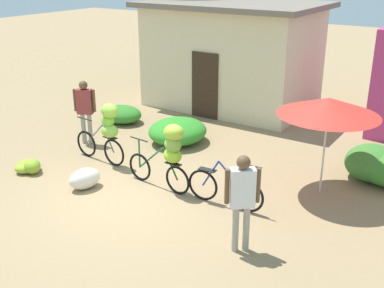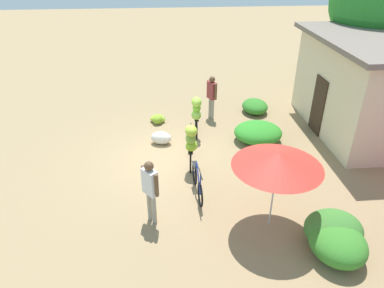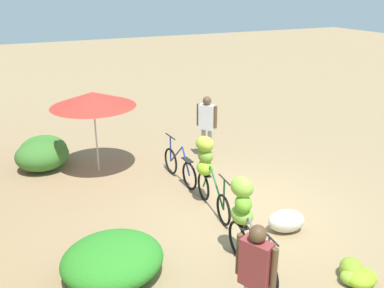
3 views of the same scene
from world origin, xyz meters
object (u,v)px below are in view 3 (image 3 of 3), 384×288
at_px(bicycle_near_pile, 207,166).
at_px(banana_pile_on_ground, 357,275).
at_px(market_umbrella, 93,99).
at_px(bicycle_center_loaded, 180,167).
at_px(produce_sack, 286,221).
at_px(person_vendor, 255,271).
at_px(person_bystander, 207,121).
at_px(bicycle_leftmost, 245,216).

bearing_deg(bicycle_near_pile, banana_pile_on_ground, -163.01).
bearing_deg(market_umbrella, bicycle_near_pile, -147.74).
bearing_deg(bicycle_center_loaded, produce_sack, -161.74).
bearing_deg(person_vendor, person_bystander, -21.28).
xyz_separation_m(market_umbrella, person_bystander, (-0.39, -2.83, -0.81)).
relative_size(market_umbrella, person_bystander, 1.19).
xyz_separation_m(market_umbrella, produce_sack, (-4.24, -2.57, -1.64)).
distance_m(bicycle_center_loaded, produce_sack, 3.03).
xyz_separation_m(banana_pile_on_ground, produce_sack, (1.67, 0.11, 0.08)).
height_order(market_umbrella, bicycle_leftmost, market_umbrella).
height_order(bicycle_near_pile, banana_pile_on_ground, bicycle_near_pile).
distance_m(banana_pile_on_ground, person_vendor, 2.27).
bearing_deg(bicycle_near_pile, person_bystander, -26.86).
xyz_separation_m(bicycle_near_pile, person_bystander, (2.27, -1.15, 0.16)).
distance_m(bicycle_near_pile, bicycle_center_loaded, 1.40).
bearing_deg(person_bystander, produce_sack, 176.08).
height_order(person_vendor, person_bystander, person_bystander).
distance_m(produce_sack, person_vendor, 2.84).
relative_size(bicycle_center_loaded, banana_pile_on_ground, 2.21).
height_order(bicycle_center_loaded, produce_sack, bicycle_center_loaded).
xyz_separation_m(market_umbrella, person_vendor, (-6.12, -0.60, -0.83)).
xyz_separation_m(bicycle_leftmost, produce_sack, (0.48, -1.25, -0.67)).
distance_m(market_umbrella, banana_pile_on_ground, 6.72).
bearing_deg(bicycle_near_pile, bicycle_leftmost, 170.03).
xyz_separation_m(bicycle_center_loaded, person_bystander, (0.98, -1.21, 0.69)).
bearing_deg(person_bystander, market_umbrella, 82.17).
bearing_deg(person_vendor, bicycle_center_loaded, -12.14).
bearing_deg(bicycle_near_pile, produce_sack, -150.67).
bearing_deg(person_bystander, bicycle_leftmost, 160.74).
relative_size(bicycle_leftmost, banana_pile_on_ground, 2.18).
bearing_deg(banana_pile_on_ground, person_bystander, -1.63).
height_order(bicycle_leftmost, bicycle_center_loaded, bicycle_leftmost).
bearing_deg(bicycle_near_pile, person_vendor, 162.64).
bearing_deg(person_vendor, bicycle_leftmost, -27.20).
relative_size(produce_sack, person_vendor, 0.41).
distance_m(banana_pile_on_ground, person_bystander, 5.60).
distance_m(bicycle_center_loaded, person_vendor, 4.90).
bearing_deg(produce_sack, bicycle_center_loaded, 18.26).
relative_size(bicycle_near_pile, person_vendor, 1.01).
bearing_deg(person_bystander, bicycle_center_loaded, 129.06).
relative_size(bicycle_near_pile, person_bystander, 0.99).
distance_m(bicycle_center_loaded, banana_pile_on_ground, 4.67).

